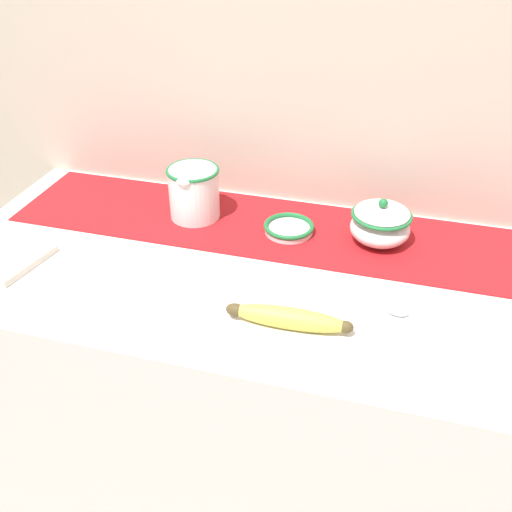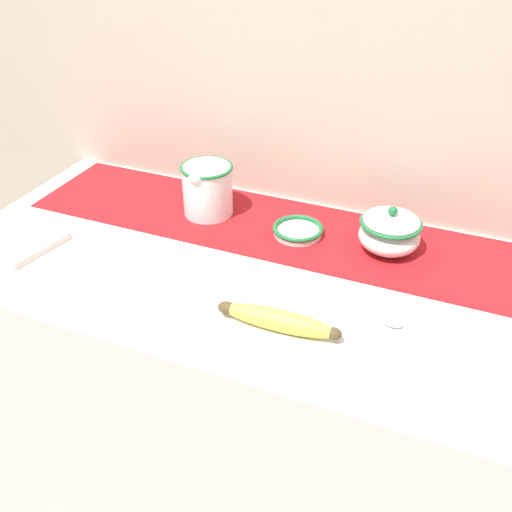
{
  "view_description": "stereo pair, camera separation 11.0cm",
  "coord_description": "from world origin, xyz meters",
  "px_view_note": "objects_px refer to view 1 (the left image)",
  "views": [
    {
      "loc": [
        0.26,
        -0.92,
        1.59
      ],
      "look_at": [
        0.01,
        -0.03,
        0.98
      ],
      "focal_mm": 40.0,
      "sensor_mm": 36.0,
      "label": 1
    },
    {
      "loc": [
        0.36,
        -0.88,
        1.59
      ],
      "look_at": [
        0.01,
        -0.03,
        0.98
      ],
      "focal_mm": 40.0,
      "sensor_mm": 36.0,
      "label": 2
    }
  ],
  "objects_px": {
    "small_dish": "(289,228)",
    "sugar_bowl": "(380,224)",
    "napkin_stack": "(5,257)",
    "cream_pitcher": "(194,191)",
    "banana": "(288,318)",
    "spoon": "(391,310)"
  },
  "relations": [
    {
      "from": "spoon",
      "to": "banana",
      "type": "bearing_deg",
      "value": -144.81
    },
    {
      "from": "napkin_stack",
      "to": "cream_pitcher",
      "type": "bearing_deg",
      "value": 41.28
    },
    {
      "from": "cream_pitcher",
      "to": "napkin_stack",
      "type": "relative_size",
      "value": 0.95
    },
    {
      "from": "spoon",
      "to": "napkin_stack",
      "type": "xyz_separation_m",
      "value": [
        -0.78,
        -0.04,
        0.0
      ]
    },
    {
      "from": "sugar_bowl",
      "to": "banana",
      "type": "xyz_separation_m",
      "value": [
        -0.13,
        -0.32,
        -0.03
      ]
    },
    {
      "from": "small_dish",
      "to": "cream_pitcher",
      "type": "bearing_deg",
      "value": 176.62
    },
    {
      "from": "spoon",
      "to": "cream_pitcher",
      "type": "bearing_deg",
      "value": 160.75
    },
    {
      "from": "sugar_bowl",
      "to": "banana",
      "type": "height_order",
      "value": "sugar_bowl"
    },
    {
      "from": "banana",
      "to": "spoon",
      "type": "xyz_separation_m",
      "value": [
        0.17,
        0.09,
        -0.02
      ]
    },
    {
      "from": "cream_pitcher",
      "to": "sugar_bowl",
      "type": "bearing_deg",
      "value": -0.16
    },
    {
      "from": "small_dish",
      "to": "napkin_stack",
      "type": "height_order",
      "value": "small_dish"
    },
    {
      "from": "banana",
      "to": "napkin_stack",
      "type": "height_order",
      "value": "banana"
    },
    {
      "from": "sugar_bowl",
      "to": "napkin_stack",
      "type": "distance_m",
      "value": 0.79
    },
    {
      "from": "banana",
      "to": "napkin_stack",
      "type": "xyz_separation_m",
      "value": [
        -0.61,
        0.05,
        -0.01
      ]
    },
    {
      "from": "banana",
      "to": "spoon",
      "type": "bearing_deg",
      "value": 28.05
    },
    {
      "from": "small_dish",
      "to": "spoon",
      "type": "height_order",
      "value": "small_dish"
    },
    {
      "from": "sugar_bowl",
      "to": "banana",
      "type": "relative_size",
      "value": 0.57
    },
    {
      "from": "cream_pitcher",
      "to": "banana",
      "type": "distance_m",
      "value": 0.44
    },
    {
      "from": "spoon",
      "to": "napkin_stack",
      "type": "height_order",
      "value": "napkin_stack"
    },
    {
      "from": "sugar_bowl",
      "to": "napkin_stack",
      "type": "height_order",
      "value": "sugar_bowl"
    },
    {
      "from": "small_dish",
      "to": "banana",
      "type": "relative_size",
      "value": 0.49
    },
    {
      "from": "small_dish",
      "to": "sugar_bowl",
      "type": "bearing_deg",
      "value": 3.54
    }
  ]
}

